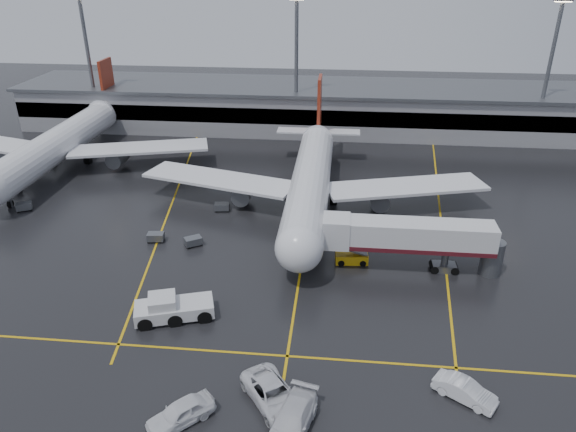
# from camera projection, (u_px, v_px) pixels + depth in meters

# --- Properties ---
(ground) EXTENTS (220.00, 220.00, 0.00)m
(ground) POSITION_uv_depth(u_px,v_px,m) (305.00, 238.00, 67.07)
(ground) COLOR black
(ground) RESTS_ON ground
(apron_line_centre) EXTENTS (0.25, 90.00, 0.02)m
(apron_line_centre) POSITION_uv_depth(u_px,v_px,m) (305.00, 238.00, 67.07)
(apron_line_centre) COLOR gold
(apron_line_centre) RESTS_ON ground
(apron_line_stop) EXTENTS (60.00, 0.25, 0.02)m
(apron_line_stop) POSITION_uv_depth(u_px,v_px,m) (287.00, 356.00, 47.42)
(apron_line_stop) COLOR gold
(apron_line_stop) RESTS_ON ground
(apron_line_left) EXTENTS (9.99, 69.35, 0.02)m
(apron_line_left) POSITION_uv_depth(u_px,v_px,m) (174.00, 199.00, 77.85)
(apron_line_left) COLOR gold
(apron_line_left) RESTS_ON ground
(apron_line_right) EXTENTS (7.57, 69.64, 0.02)m
(apron_line_right) POSITION_uv_depth(u_px,v_px,m) (440.00, 211.00, 74.34)
(apron_line_right) COLOR gold
(apron_line_right) RESTS_ON ground
(terminal) EXTENTS (122.00, 19.00, 8.60)m
(terminal) POSITION_uv_depth(u_px,v_px,m) (323.00, 107.00, 107.99)
(terminal) COLOR gray
(terminal) RESTS_ON ground
(light_mast_left) EXTENTS (3.00, 1.20, 25.45)m
(light_mast_left) POSITION_uv_depth(u_px,v_px,m) (88.00, 56.00, 102.37)
(light_mast_left) COLOR #595B60
(light_mast_left) RESTS_ON ground
(light_mast_mid) EXTENTS (3.00, 1.20, 25.45)m
(light_mast_mid) POSITION_uv_depth(u_px,v_px,m) (296.00, 60.00, 98.68)
(light_mast_mid) COLOR #595B60
(light_mast_mid) RESTS_ON ground
(light_mast_right) EXTENTS (3.00, 1.20, 25.45)m
(light_mast_right) POSITION_uv_depth(u_px,v_px,m) (550.00, 65.00, 94.52)
(light_mast_right) COLOR #595B60
(light_mast_right) RESTS_ON ground
(main_airliner) EXTENTS (48.80, 45.60, 14.10)m
(main_airliner) POSITION_uv_depth(u_px,v_px,m) (311.00, 178.00, 73.88)
(main_airliner) COLOR silver
(main_airliner) RESTS_ON ground
(second_airliner) EXTENTS (48.80, 45.60, 14.10)m
(second_airliner) POSITION_uv_depth(u_px,v_px,m) (62.00, 141.00, 88.48)
(second_airliner) COLOR silver
(second_airliner) RESTS_ON ground
(jet_bridge) EXTENTS (19.90, 3.40, 6.05)m
(jet_bridge) POSITION_uv_depth(u_px,v_px,m) (409.00, 238.00, 58.89)
(jet_bridge) COLOR silver
(jet_bridge) RESTS_ON ground
(pushback_tractor) EXTENTS (8.08, 5.19, 2.68)m
(pushback_tractor) POSITION_uv_depth(u_px,v_px,m) (172.00, 309.00, 51.98)
(pushback_tractor) COLOR silver
(pushback_tractor) RESTS_ON ground
(belt_loader) EXTENTS (3.82, 2.01, 2.35)m
(belt_loader) POSITION_uv_depth(u_px,v_px,m) (352.00, 258.00, 61.60)
(belt_loader) COLOR #E7AD0F
(belt_loader) RESTS_ON ground
(service_van_a) EXTENTS (6.38, 7.24, 1.86)m
(service_van_a) POSITION_uv_depth(u_px,v_px,m) (273.00, 394.00, 42.05)
(service_van_a) COLOR silver
(service_van_a) RESTS_ON ground
(service_van_b) EXTENTS (4.16, 6.98, 1.90)m
(service_van_b) POSITION_uv_depth(u_px,v_px,m) (292.00, 421.00, 39.65)
(service_van_b) COLOR silver
(service_van_b) RESTS_ON ground
(service_van_c) EXTENTS (5.16, 4.23, 1.66)m
(service_van_c) POSITION_uv_depth(u_px,v_px,m) (465.00, 391.00, 42.54)
(service_van_c) COLOR silver
(service_van_c) RESTS_ON ground
(service_van_d) EXTENTS (5.31, 5.25, 1.81)m
(service_van_d) POSITION_uv_depth(u_px,v_px,m) (181.00, 413.00, 40.38)
(service_van_d) COLOR white
(service_van_d) RESTS_ON ground
(baggage_cart_a) EXTENTS (2.39, 2.17, 1.12)m
(baggage_cart_a) POSITION_uv_depth(u_px,v_px,m) (193.00, 241.00, 65.15)
(baggage_cart_a) COLOR #595B60
(baggage_cart_a) RESTS_ON ground
(baggage_cart_b) EXTENTS (2.14, 1.52, 1.12)m
(baggage_cart_b) POSITION_uv_depth(u_px,v_px,m) (156.00, 237.00, 66.13)
(baggage_cart_b) COLOR #595B60
(baggage_cart_b) RESTS_ON ground
(baggage_cart_c) EXTENTS (2.15, 1.55, 1.12)m
(baggage_cart_c) POSITION_uv_depth(u_px,v_px,m) (222.00, 207.00, 74.03)
(baggage_cart_c) COLOR #595B60
(baggage_cart_c) RESTS_ON ground
(baggage_cart_d) EXTENTS (2.04, 1.37, 1.12)m
(baggage_cart_d) POSITION_uv_depth(u_px,v_px,m) (13.00, 188.00, 79.83)
(baggage_cart_d) COLOR #595B60
(baggage_cart_d) RESTS_ON ground
(baggage_cart_e) EXTENTS (2.38, 2.09, 1.12)m
(baggage_cart_e) POSITION_uv_depth(u_px,v_px,m) (24.00, 206.00, 74.13)
(baggage_cart_e) COLOR #595B60
(baggage_cart_e) RESTS_ON ground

